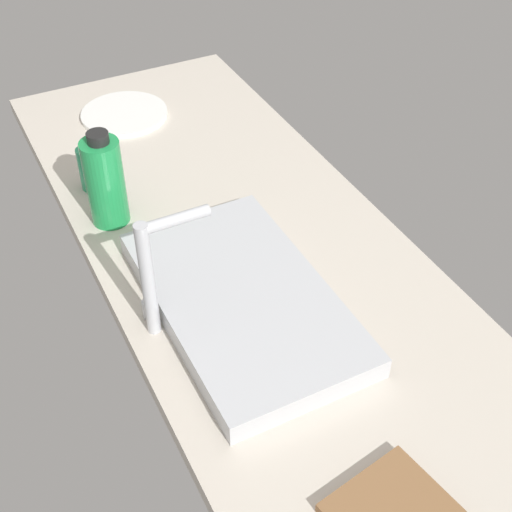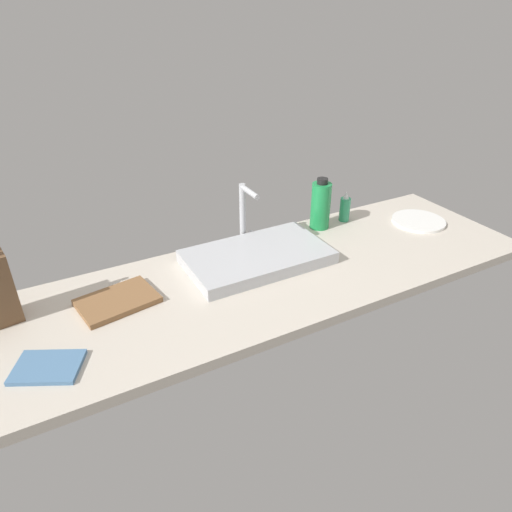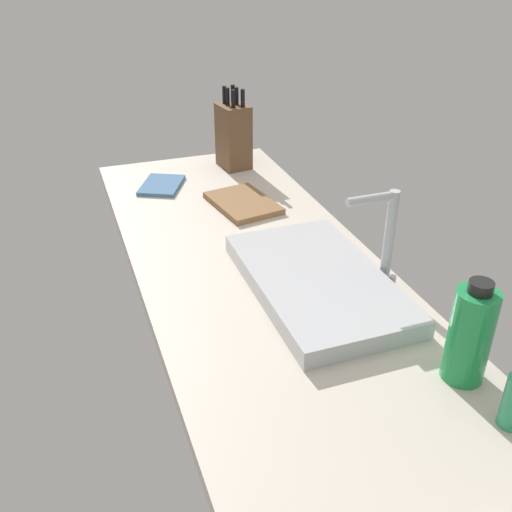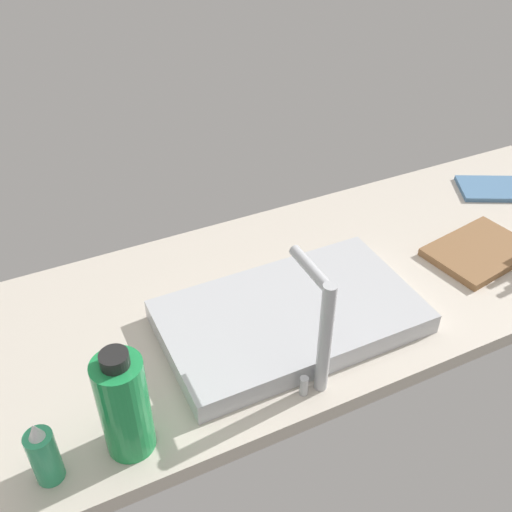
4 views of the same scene
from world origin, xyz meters
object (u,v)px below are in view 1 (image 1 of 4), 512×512
Objects in this scene: sink_basin at (242,300)px; water_bottle at (105,181)px; faucet at (154,268)px; soap_bottle at (88,167)px; dinner_plate at (124,114)px.

water_bottle is at bearing 19.94° from sink_basin.
soap_bottle is at bearing -1.90° from faucet.
sink_basin is 76.16cm from dinner_plate.
faucet is at bearing 178.10° from soap_bottle.
water_bottle reaches higher than dinner_plate.
dinner_plate is at bearing -14.01° from faucet.
water_bottle reaches higher than soap_bottle.
soap_bottle reaches higher than sink_basin.
soap_bottle is 0.61× the size of water_bottle.
sink_basin is at bearing 177.45° from dinner_plate.
water_bottle is at bearing 157.38° from dinner_plate.
water_bottle is 44.05cm from dinner_plate.
soap_bottle is at bearing 15.19° from sink_basin.
faucet is 1.86× the size of soap_bottle.
water_bottle is at bearing -3.02° from faucet.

